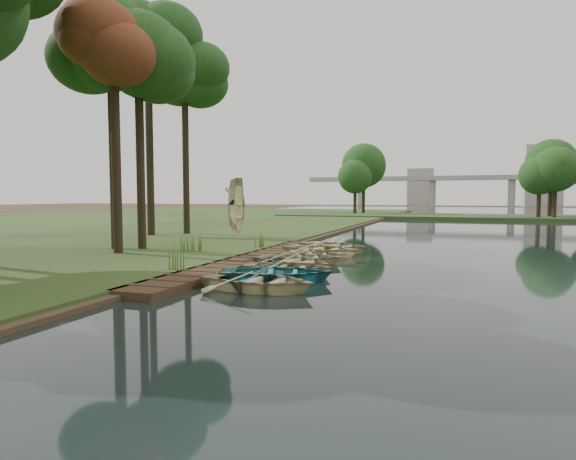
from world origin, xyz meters
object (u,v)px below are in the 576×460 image
(rowboat_0, at_px, (258,278))
(rowboat_1, at_px, (277,271))
(boardwalk, at_px, (247,261))
(stored_rowboat, at_px, (238,232))
(rowboat_2, at_px, (287,265))

(rowboat_0, relative_size, rowboat_1, 0.97)
(boardwalk, distance_m, stored_rowboat, 10.03)
(boardwalk, xyz_separation_m, rowboat_1, (2.90, -3.87, 0.29))
(rowboat_2, xyz_separation_m, stored_rowboat, (-7.31, 11.03, 0.30))
(rowboat_0, xyz_separation_m, stored_rowboat, (-7.50, 14.26, 0.27))
(boardwalk, bearing_deg, stored_rowboat, 117.65)
(rowboat_0, height_order, rowboat_1, rowboat_1)
(rowboat_1, bearing_deg, stored_rowboat, 13.68)
(rowboat_2, bearing_deg, rowboat_1, -176.62)
(rowboat_0, distance_m, rowboat_2, 3.24)
(rowboat_1, distance_m, rowboat_2, 1.73)
(boardwalk, bearing_deg, rowboat_0, -62.09)
(rowboat_1, xyz_separation_m, rowboat_2, (-0.23, 1.71, -0.05))
(rowboat_1, distance_m, stored_rowboat, 14.81)
(rowboat_0, bearing_deg, stored_rowboat, 33.29)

